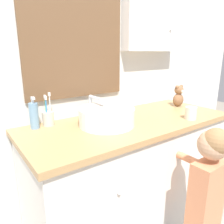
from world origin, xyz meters
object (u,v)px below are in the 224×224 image
(toothbrush_holder, at_px, (48,118))
(soap_dispenser, at_px, (34,115))
(child_figure, at_px, (205,199))
(drinking_cup, at_px, (191,113))
(sink_basin, at_px, (106,116))
(teddy_bear, at_px, (178,96))

(toothbrush_holder, relative_size, soap_dispenser, 1.06)
(child_figure, height_order, drinking_cup, same)
(drinking_cup, bearing_deg, sink_basin, 156.50)
(teddy_bear, relative_size, drinking_cup, 2.11)
(teddy_bear, xyz_separation_m, drinking_cup, (-0.23, -0.28, -0.04))
(child_figure, height_order, teddy_bear, teddy_bear)
(sink_basin, distance_m, child_figure, 0.71)
(sink_basin, relative_size, drinking_cup, 4.68)
(toothbrush_holder, height_order, soap_dispenser, toothbrush_holder)
(child_figure, xyz_separation_m, teddy_bear, (0.49, 0.59, 0.41))
(toothbrush_holder, distance_m, soap_dispenser, 0.09)
(toothbrush_holder, bearing_deg, drinking_cup, -27.77)
(teddy_bear, bearing_deg, drinking_cup, -129.14)
(toothbrush_holder, relative_size, teddy_bear, 1.15)
(child_figure, xyz_separation_m, drinking_cup, (0.26, 0.31, 0.37))
(sink_basin, relative_size, soap_dispenser, 2.05)
(soap_dispenser, distance_m, child_figure, 1.06)
(toothbrush_holder, bearing_deg, soap_dispenser, -174.52)
(sink_basin, distance_m, soap_dispenser, 0.43)
(sink_basin, height_order, drinking_cup, sink_basin)
(sink_basin, distance_m, drinking_cup, 0.57)
(sink_basin, xyz_separation_m, child_figure, (0.27, -0.54, -0.38))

